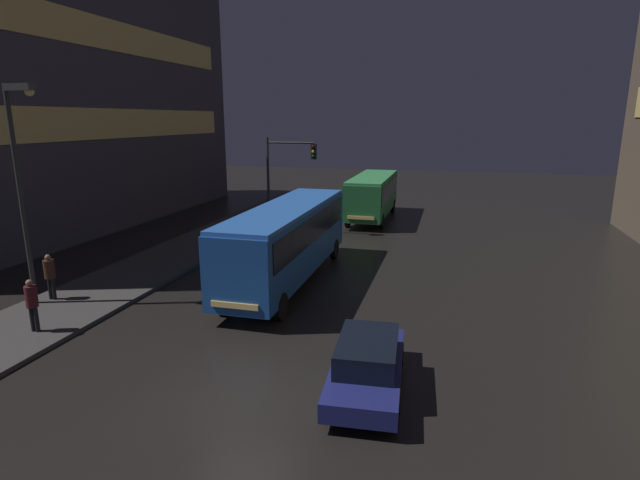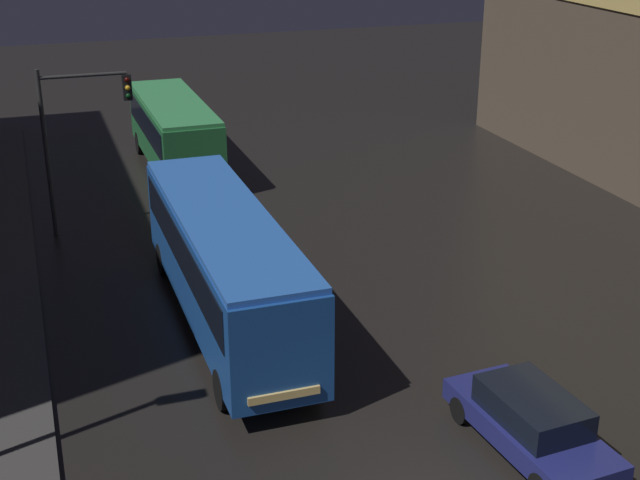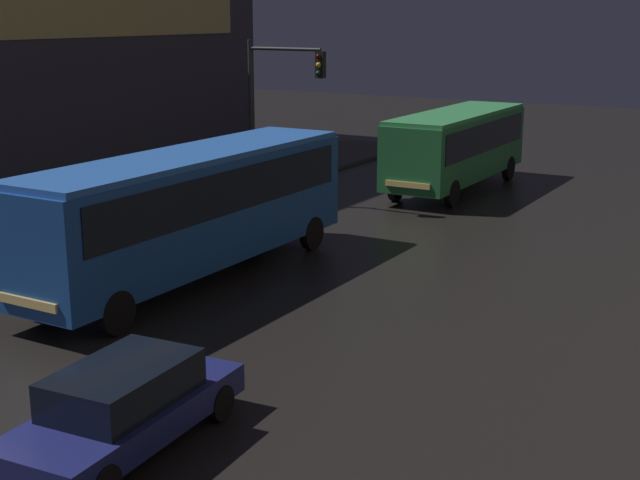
{
  "view_description": "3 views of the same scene",
  "coord_description": "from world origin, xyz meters",
  "px_view_note": "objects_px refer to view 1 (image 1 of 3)",
  "views": [
    {
      "loc": [
        4.9,
        -10.51,
        7.03
      ],
      "look_at": [
        -1.06,
        11.37,
        1.5
      ],
      "focal_mm": 28.0,
      "sensor_mm": 36.0,
      "label": 1
    },
    {
      "loc": [
        -6.78,
        -12.84,
        11.76
      ],
      "look_at": [
        1.35,
        11.16,
        1.52
      ],
      "focal_mm": 50.0,
      "sensor_mm": 36.0,
      "label": 2
    },
    {
      "loc": [
        12.37,
        -8.33,
        6.87
      ],
      "look_at": [
        2.38,
        8.58,
        1.84
      ],
      "focal_mm": 50.0,
      "sensor_mm": 36.0,
      "label": 3
    }
  ],
  "objects_px": {
    "pedestrian_mid": "(32,301)",
    "street_lamp_sidewalk": "(21,164)",
    "traffic_light_main": "(285,170)",
    "car_taxi": "(367,363)",
    "pedestrian_near": "(50,272)",
    "bus_far": "(372,193)",
    "bus_near": "(287,236)"
  },
  "relations": [
    {
      "from": "pedestrian_mid",
      "to": "street_lamp_sidewalk",
      "type": "bearing_deg",
      "value": -176.42
    },
    {
      "from": "traffic_light_main",
      "to": "street_lamp_sidewalk",
      "type": "distance_m",
      "value": 15.12
    },
    {
      "from": "car_taxi",
      "to": "traffic_light_main",
      "type": "xyz_separation_m",
      "value": [
        -8.08,
        16.8,
        3.28
      ]
    },
    {
      "from": "pedestrian_mid",
      "to": "street_lamp_sidewalk",
      "type": "xyz_separation_m",
      "value": [
        -1.89,
        2.18,
        4.24
      ]
    },
    {
      "from": "pedestrian_near",
      "to": "bus_far",
      "type": "bearing_deg",
      "value": -155.45
    },
    {
      "from": "bus_far",
      "to": "pedestrian_mid",
      "type": "xyz_separation_m",
      "value": [
        -7.51,
        -22.63,
        -0.69
      ]
    },
    {
      "from": "car_taxi",
      "to": "pedestrian_near",
      "type": "xyz_separation_m",
      "value": [
        -13.0,
        3.11,
        0.5
      ]
    },
    {
      "from": "bus_near",
      "to": "street_lamp_sidewalk",
      "type": "relative_size",
      "value": 1.39
    },
    {
      "from": "car_taxi",
      "to": "pedestrian_mid",
      "type": "distance_m",
      "value": 11.24
    },
    {
      "from": "bus_far",
      "to": "pedestrian_near",
      "type": "relative_size",
      "value": 5.09
    },
    {
      "from": "pedestrian_mid",
      "to": "traffic_light_main",
      "type": "height_order",
      "value": "traffic_light_main"
    },
    {
      "from": "pedestrian_mid",
      "to": "traffic_light_main",
      "type": "relative_size",
      "value": 0.3
    },
    {
      "from": "bus_near",
      "to": "pedestrian_mid",
      "type": "height_order",
      "value": "bus_near"
    },
    {
      "from": "pedestrian_mid",
      "to": "street_lamp_sidewalk",
      "type": "height_order",
      "value": "street_lamp_sidewalk"
    },
    {
      "from": "pedestrian_mid",
      "to": "street_lamp_sidewalk",
      "type": "distance_m",
      "value": 5.12
    },
    {
      "from": "car_taxi",
      "to": "pedestrian_near",
      "type": "relative_size",
      "value": 2.56
    },
    {
      "from": "street_lamp_sidewalk",
      "to": "bus_far",
      "type": "bearing_deg",
      "value": 65.31
    },
    {
      "from": "bus_far",
      "to": "pedestrian_near",
      "type": "bearing_deg",
      "value": 64.55
    },
    {
      "from": "bus_far",
      "to": "pedestrian_near",
      "type": "xyz_separation_m",
      "value": [
        -9.29,
        -19.96,
        -0.67
      ]
    },
    {
      "from": "car_taxi",
      "to": "traffic_light_main",
      "type": "bearing_deg",
      "value": -68.73
    },
    {
      "from": "car_taxi",
      "to": "street_lamp_sidewalk",
      "type": "height_order",
      "value": "street_lamp_sidewalk"
    },
    {
      "from": "pedestrian_mid",
      "to": "traffic_light_main",
      "type": "bearing_deg",
      "value": 131.76
    },
    {
      "from": "car_taxi",
      "to": "bus_far",
      "type": "bearing_deg",
      "value": -85.29
    },
    {
      "from": "car_taxi",
      "to": "bus_near",
      "type": "bearing_deg",
      "value": -62.8
    },
    {
      "from": "street_lamp_sidewalk",
      "to": "pedestrian_near",
      "type": "bearing_deg",
      "value": 77.48
    },
    {
      "from": "bus_near",
      "to": "pedestrian_near",
      "type": "distance_m",
      "value": 9.48
    },
    {
      "from": "car_taxi",
      "to": "street_lamp_sidewalk",
      "type": "bearing_deg",
      "value": -15.71
    },
    {
      "from": "bus_far",
      "to": "street_lamp_sidewalk",
      "type": "xyz_separation_m",
      "value": [
        -9.4,
        -20.45,
        3.55
      ]
    },
    {
      "from": "bus_far",
      "to": "traffic_light_main",
      "type": "relative_size",
      "value": 1.55
    },
    {
      "from": "bus_near",
      "to": "traffic_light_main",
      "type": "bearing_deg",
      "value": -70.65
    },
    {
      "from": "bus_far",
      "to": "car_taxi",
      "type": "relative_size",
      "value": 1.99
    },
    {
      "from": "bus_near",
      "to": "pedestrian_mid",
      "type": "distance_m",
      "value": 9.89
    }
  ]
}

